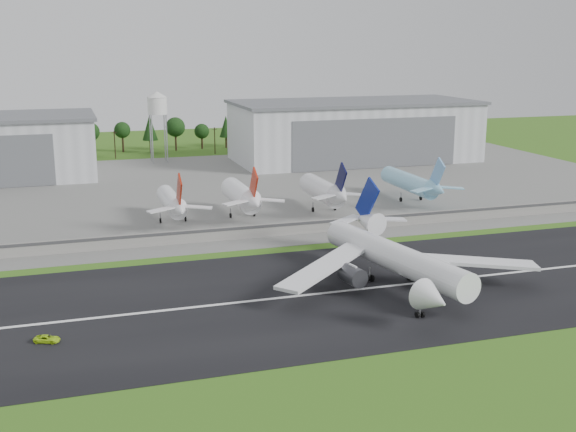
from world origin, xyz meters
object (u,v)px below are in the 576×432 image
object	(u,v)px
ground_vehicle	(47,339)
parked_jet_red_b	(243,197)
main_airliner	(395,264)
parked_jet_navy	(326,191)
parked_jet_skyblue	(414,183)
parked_jet_red_a	(173,203)

from	to	relation	value
ground_vehicle	parked_jet_red_b	bearing A→B (deg)	-13.63
main_airliner	ground_vehicle	distance (m)	68.78
parked_jet_navy	parked_jet_skyblue	size ratio (longest dim) A/B	0.84
parked_jet_red_b	parked_jet_navy	distance (m)	25.04
parked_jet_red_a	parked_jet_red_b	size ratio (longest dim) A/B	1.00
main_airliner	parked_jet_red_b	world-z (taller)	main_airliner
parked_jet_navy	parked_jet_skyblue	world-z (taller)	parked_jet_navy
parked_jet_red_a	parked_jet_skyblue	xyz separation A→B (m)	(76.27, 5.04, 0.16)
main_airliner	parked_jet_red_a	xyz separation A→B (m)	(-35.20, 66.94, 0.99)
ground_vehicle	parked_jet_navy	distance (m)	108.64
parked_jet_red_a	parked_jet_skyblue	bearing A→B (deg)	3.78
main_airliner	parked_jet_red_b	xyz separation A→B (m)	(-15.20, 67.02, 1.52)
parked_jet_red_a	parked_jet_navy	bearing A→B (deg)	0.11
main_airliner	parked_jet_skyblue	bearing A→B (deg)	-130.45
main_airliner	parked_jet_red_b	size ratio (longest dim) A/B	1.89
parked_jet_red_a	parked_jet_skyblue	world-z (taller)	parked_jet_skyblue
main_airliner	ground_vehicle	world-z (taller)	main_airliner
parked_jet_red_b	parked_jet_skyblue	size ratio (longest dim) A/B	0.84
ground_vehicle	parked_jet_red_a	bearing A→B (deg)	-2.18
parked_jet_red_b	parked_jet_skyblue	bearing A→B (deg)	5.03
main_airliner	parked_jet_skyblue	xyz separation A→B (m)	(41.07, 71.98, 1.15)
ground_vehicle	parked_jet_skyblue	distance (m)	135.71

